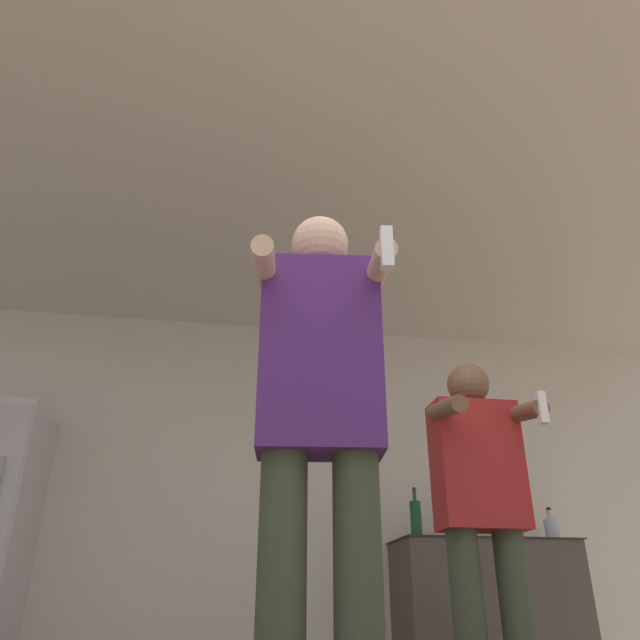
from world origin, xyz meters
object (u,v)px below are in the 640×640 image
at_px(person_woman_foreground, 320,423).
at_px(person_man_side, 482,505).
at_px(bottle_dark_rum, 416,519).
at_px(bottle_green_wine, 552,529).
at_px(bottle_tall_gin, 471,524).

bearing_deg(person_woman_foreground, person_man_side, 44.11).
relative_size(bottle_dark_rum, person_man_side, 0.22).
xyz_separation_m(bottle_green_wine, bottle_tall_gin, (-0.59, 0.00, 0.03)).
bearing_deg(person_woman_foreground, bottle_green_wine, 49.61).
distance_m(bottle_green_wine, person_woman_foreground, 3.13).
height_order(bottle_green_wine, bottle_tall_gin, bottle_tall_gin).
bearing_deg(person_man_side, bottle_green_wine, 53.06).
xyz_separation_m(bottle_green_wine, person_woman_foreground, (-2.03, -2.38, -0.01)).
height_order(bottle_green_wine, person_woman_foreground, person_woman_foreground).
bearing_deg(person_man_side, person_woman_foreground, -135.89).
bearing_deg(bottle_green_wine, person_woman_foreground, -130.39).
distance_m(bottle_tall_gin, person_man_side, 1.65).
bearing_deg(bottle_dark_rum, bottle_green_wine, -0.00).
distance_m(bottle_tall_gin, person_woman_foreground, 2.78).
height_order(bottle_dark_rum, bottle_green_wine, bottle_dark_rum).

